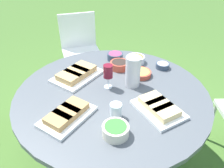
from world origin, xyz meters
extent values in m
plane|color=#446B2B|center=(0.00, 0.00, 0.00)|extent=(40.00, 40.00, 0.00)
cylinder|color=#4C4C51|center=(0.00, 0.00, 0.01)|extent=(0.53, 0.53, 0.02)
cylinder|color=#4C4C51|center=(0.00, 0.00, 0.35)|extent=(0.11, 0.11, 0.66)
cylinder|color=#4C5156|center=(0.00, 0.00, 0.70)|extent=(1.36, 1.36, 0.03)
cube|color=white|center=(0.95, -0.74, 0.45)|extent=(0.60, 0.61, 0.04)
cube|color=white|center=(1.10, -0.86, 0.68)|extent=(0.29, 0.37, 0.42)
cylinder|color=white|center=(0.92, -0.47, 0.22)|extent=(0.03, 0.03, 0.43)
cylinder|color=white|center=(0.68, -0.78, 0.22)|extent=(0.03, 0.03, 0.43)
cylinder|color=white|center=(1.21, -0.70, 0.22)|extent=(0.03, 0.03, 0.43)
cylinder|color=white|center=(0.97, -1.00, 0.22)|extent=(0.03, 0.03, 0.43)
cylinder|color=white|center=(-0.63, -0.68, 0.22)|extent=(0.03, 0.03, 0.43)
cylinder|color=silver|center=(-0.08, -0.15, 0.83)|extent=(0.11, 0.11, 0.22)
cone|color=silver|center=(-0.03, -0.15, 0.92)|extent=(0.03, 0.03, 0.03)
cylinder|color=silver|center=(0.05, -0.02, 0.72)|extent=(0.06, 0.06, 0.01)
cylinder|color=silver|center=(0.05, -0.02, 0.76)|extent=(0.01, 0.01, 0.08)
cylinder|color=maroon|center=(0.05, -0.02, 0.85)|extent=(0.07, 0.07, 0.09)
cube|color=white|center=(-0.36, 0.01, 0.73)|extent=(0.38, 0.33, 0.02)
cube|color=#E0C184|center=(-0.42, 0.04, 0.76)|extent=(0.16, 0.18, 0.04)
cube|color=#E0C184|center=(-0.36, 0.01, 0.76)|extent=(0.16, 0.18, 0.04)
cube|color=#E0C184|center=(-0.30, -0.02, 0.76)|extent=(0.16, 0.18, 0.04)
cube|color=white|center=(0.33, 0.00, 0.73)|extent=(0.26, 0.37, 0.02)
cube|color=tan|center=(0.33, 0.09, 0.76)|extent=(0.17, 0.13, 0.04)
cube|color=tan|center=(0.33, 0.00, 0.76)|extent=(0.17, 0.13, 0.04)
cube|color=tan|center=(0.33, -0.08, 0.76)|extent=(0.17, 0.13, 0.04)
cube|color=white|center=(0.06, 0.38, 0.73)|extent=(0.21, 0.33, 0.02)
cube|color=#B2844C|center=(0.06, 0.45, 0.76)|extent=(0.14, 0.12, 0.04)
cube|color=#B2844C|center=(0.06, 0.38, 0.76)|extent=(0.14, 0.12, 0.04)
cube|color=#B2844C|center=(0.07, 0.31, 0.76)|extent=(0.14, 0.12, 0.04)
cylinder|color=#B74733|center=(-0.06, -0.30, 0.74)|extent=(0.17, 0.17, 0.04)
cylinder|color=#E0C147|center=(-0.06, -0.30, 0.75)|extent=(0.14, 0.14, 0.02)
cylinder|color=beige|center=(-0.25, 0.33, 0.75)|extent=(0.15, 0.15, 0.06)
cylinder|color=#387533|center=(-0.25, 0.33, 0.77)|extent=(0.12, 0.12, 0.03)
cylinder|color=#B74733|center=(0.13, -0.30, 0.75)|extent=(0.15, 0.15, 0.06)
cylinder|color=#2D231E|center=(0.13, -0.30, 0.76)|extent=(0.13, 0.13, 0.03)
cylinder|color=#334256|center=(0.25, -0.41, 0.75)|extent=(0.14, 0.14, 0.06)
cylinder|color=#D6385B|center=(0.25, -0.41, 0.77)|extent=(0.11, 0.11, 0.03)
cylinder|color=#334256|center=(-0.16, -0.51, 0.74)|extent=(0.11, 0.11, 0.04)
cylinder|color=silver|center=(-0.16, -0.51, 0.75)|extent=(0.09, 0.09, 0.02)
cylinder|color=white|center=(0.07, -0.47, 0.75)|extent=(0.15, 0.15, 0.06)
cylinder|color=#CC662D|center=(0.07, -0.47, 0.76)|extent=(0.13, 0.13, 0.03)
cylinder|color=silver|center=(-0.17, 0.21, 0.77)|extent=(0.07, 0.07, 0.10)
camera|label=1|loc=(-0.71, 1.03, 1.62)|focal=35.00mm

